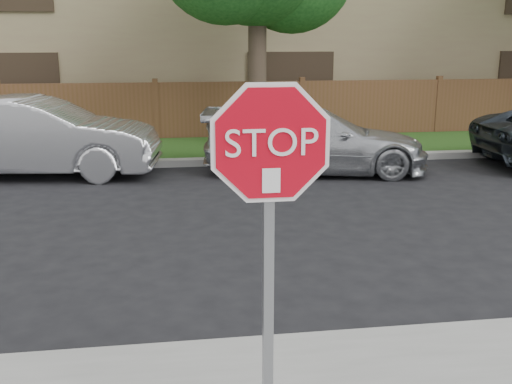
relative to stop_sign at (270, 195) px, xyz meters
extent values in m
plane|color=black|center=(-0.91, 1.48, -1.83)|extent=(90.00, 90.00, 0.00)
cube|color=gray|center=(-0.91, 9.63, -1.75)|extent=(70.00, 0.30, 0.15)
cube|color=#1E4714|center=(-0.91, 11.28, -1.77)|extent=(70.00, 3.00, 0.12)
cube|color=brown|center=(-0.91, 12.88, -1.03)|extent=(70.00, 0.12, 1.60)
cube|color=#9C8460|center=(-0.91, 18.48, 1.17)|extent=(34.00, 8.00, 6.00)
cylinder|color=#382B21|center=(1.59, 11.18, 0.13)|extent=(0.44, 0.44, 3.92)
cube|color=gray|center=(0.00, 0.05, -0.58)|extent=(0.06, 0.06, 2.30)
cylinder|color=white|center=(0.00, -0.02, 0.32)|extent=(1.01, 0.02, 1.01)
cylinder|color=red|center=(0.00, -0.03, 0.32)|extent=(0.93, 0.02, 0.93)
cube|color=white|center=(0.00, -0.05, 0.10)|extent=(0.11, 0.00, 0.15)
imported|color=silver|center=(-3.26, 9.08, -1.03)|extent=(5.04, 2.26, 1.60)
imported|color=#BABDC2|center=(2.42, 8.60, -1.15)|extent=(4.89, 2.60, 1.35)
camera|label=1|loc=(-0.59, -3.45, 0.92)|focal=42.00mm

